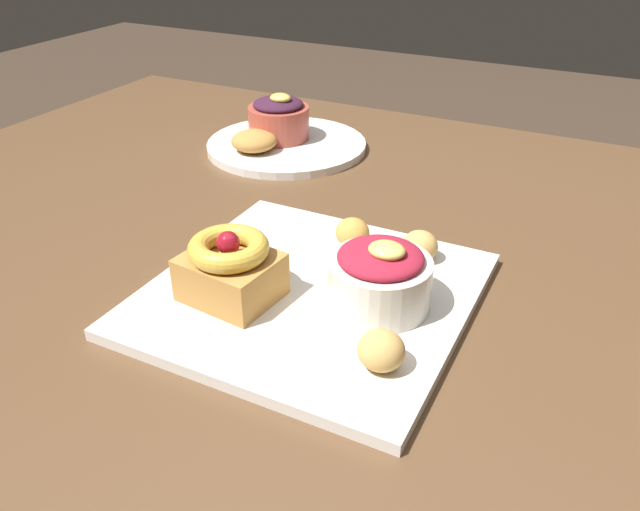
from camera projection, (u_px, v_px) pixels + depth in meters
dining_table at (315, 310)px, 0.78m from camera, size 1.31×1.01×0.73m
front_plate at (311, 294)px, 0.63m from camera, size 0.30×0.30×0.01m
cake_slice at (230, 268)px, 0.60m from camera, size 0.09×0.08×0.07m
berry_ramekin at (380, 277)px, 0.59m from camera, size 0.10×0.10×0.07m
fritter_front at (351, 234)px, 0.69m from camera, size 0.04×0.04×0.03m
fritter_middle at (381, 350)px, 0.52m from camera, size 0.04×0.04×0.03m
fritter_back at (420, 246)px, 0.67m from camera, size 0.04×0.03×0.03m
back_plate at (287, 145)px, 0.99m from camera, size 0.25×0.25×0.01m
back_ramekin at (279, 118)px, 0.99m from camera, size 0.09×0.09×0.07m
back_pastry at (254, 141)px, 0.95m from camera, size 0.07×0.07×0.03m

